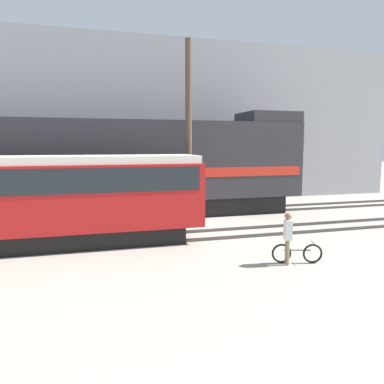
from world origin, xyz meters
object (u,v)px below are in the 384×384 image
object	(u,v)px
bicycle	(297,253)
utility_pole_left	(189,134)
streetcar	(46,196)
freight_locomotive	(106,168)
person	(288,233)

from	to	relation	value
bicycle	utility_pole_left	world-z (taller)	utility_pole_left
streetcar	bicycle	bearing A→B (deg)	-27.77
freight_locomotive	bicycle	size ratio (longest dim) A/B	13.45
freight_locomotive	person	xyz separation A→B (m)	(5.21, -9.52, -1.63)
streetcar	bicycle	world-z (taller)	streetcar
freight_locomotive	utility_pole_left	distance (m)	4.89
streetcar	person	size ratio (longest dim) A/B	6.88
streetcar	utility_pole_left	bearing A→B (deg)	22.49
freight_locomotive	utility_pole_left	world-z (taller)	utility_pole_left
person	freight_locomotive	bearing A→B (deg)	118.71
streetcar	person	world-z (taller)	streetcar
utility_pole_left	bicycle	bearing A→B (deg)	-75.07
utility_pole_left	freight_locomotive	bearing A→B (deg)	145.33
freight_locomotive	bicycle	bearing A→B (deg)	-59.44
person	utility_pole_left	xyz separation A→B (m)	(-1.45, 6.91, 3.36)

